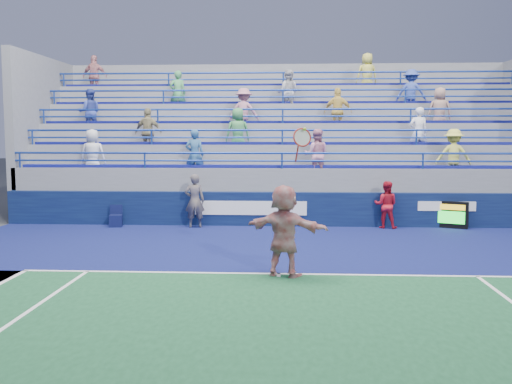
# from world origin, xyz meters

# --- Properties ---
(ground) EXTENTS (120.00, 120.00, 0.00)m
(ground) POSITION_xyz_m (0.00, 0.00, 0.00)
(ground) COLOR #333538
(sponsor_wall) EXTENTS (18.00, 0.32, 1.10)m
(sponsor_wall) POSITION_xyz_m (0.00, 6.50, 0.55)
(sponsor_wall) COLOR #0A1037
(sponsor_wall) RESTS_ON ground
(bleacher_stand) EXTENTS (18.00, 5.60, 6.13)m
(bleacher_stand) POSITION_xyz_m (-0.00, 10.27, 1.55)
(bleacher_stand) COLOR slate
(bleacher_stand) RESTS_ON ground
(serve_speed_board) EXTENTS (1.19, 0.61, 0.86)m
(serve_speed_board) POSITION_xyz_m (5.23, 6.31, 0.43)
(serve_speed_board) COLOR black
(serve_speed_board) RESTS_ON ground
(judge_chair) EXTENTS (0.46, 0.47, 0.70)m
(judge_chair) POSITION_xyz_m (-5.29, 6.01, 0.22)
(judge_chair) COLOR #0B1037
(judge_chair) RESTS_ON ground
(tennis_player) EXTENTS (1.86, 1.19, 3.08)m
(tennis_player) POSITION_xyz_m (0.12, -0.13, 0.97)
(tennis_player) COLOR silver
(tennis_player) RESTS_ON ground
(line_judge) EXTENTS (0.67, 0.48, 1.72)m
(line_judge) POSITION_xyz_m (-2.75, 6.00, 0.86)
(line_judge) COLOR #161C3D
(line_judge) RESTS_ON ground
(ball_girl) EXTENTS (0.84, 0.72, 1.49)m
(ball_girl) POSITION_xyz_m (3.28, 6.20, 0.75)
(ball_girl) COLOR red
(ball_girl) RESTS_ON ground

